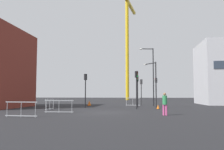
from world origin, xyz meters
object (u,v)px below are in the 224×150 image
Objects in this scene: streetlamp_short at (154,79)px; traffic_light_corner at (141,88)px; traffic_light_island at (137,83)px; construction_crane at (127,34)px; traffic_light_near at (138,86)px; traffic_cone_striped at (158,107)px; streetlamp_tall at (152,72)px; traffic_cone_orange at (89,103)px; traffic_light_far at (156,87)px; pedestrian_walking at (165,102)px; traffic_light_verge at (85,85)px.

streetlamp_short is 1.44× the size of traffic_light_corner.
streetlamp_short reaches higher than traffic_light_island.
construction_crane is 7.27× the size of traffic_light_near.
traffic_cone_striped is (1.69, -8.78, -2.30)m from traffic_light_corner.
streetlamp_tall is at bearing 90.77° from streetlamp_short.
traffic_light_corner reaches higher than traffic_cone_striped.
traffic_light_near is 4.31m from traffic_cone_striped.
streetlamp_tall is 11.21× the size of traffic_cone_orange.
traffic_light_island is 1.09× the size of traffic_light_corner.
streetlamp_short is 1.32× the size of traffic_light_island.
traffic_light_corner is at bearing 102.55° from streetlamp_short.
traffic_light_far is 16.54m from pedestrian_walking.
streetlamp_short is 3.42m from traffic_light_island.
traffic_light_corner is at bearing 49.61° from traffic_light_verge.
streetlamp_tall is at bearing -62.06° from traffic_light_corner.
streetlamp_short reaches higher than traffic_cone_orange.
streetlamp_tall is at bearing 32.46° from traffic_light_verge.
streetlamp_short is 3.89m from traffic_cone_striped.
traffic_light_far is (5.52, -29.07, -15.31)m from construction_crane.
streetlamp_short is 10.17m from pedestrian_walking.
streetlamp_tall is 4.03m from streetlamp_short.
pedestrian_walking reaches higher than traffic_cone_orange.
traffic_cone_orange is at bearing 156.16° from streetlamp_short.
traffic_light_far is (0.75, 2.71, -1.92)m from streetlamp_tall.
traffic_light_near is 8.38× the size of traffic_cone_striped.
traffic_light_far is at bearing 83.90° from streetlamp_short.
pedestrian_walking is (5.02, -45.52, -16.94)m from construction_crane.
construction_crane is 6.84× the size of traffic_light_island.
traffic_light_near is 2.24× the size of pedestrian_walking.
traffic_cone_striped is (0.31, -6.16, -4.34)m from streetlamp_tall.
traffic_light_near is 1.03× the size of traffic_light_corner.
traffic_light_verge is at bearing -83.35° from traffic_cone_orange.
streetlamp_short is 9.75m from traffic_cone_orange.
streetlamp_tall reaches higher than traffic_light_verge.
traffic_light_corner reaches higher than pedestrian_walking.
traffic_light_verge is (-7.91, -1.16, -0.68)m from streetlamp_short.
traffic_cone_striped is (2.18, -2.87, -2.37)m from traffic_light_near.
traffic_light_near is 0.94× the size of traffic_light_island.
traffic_light_far is 2.14m from traffic_light_corner.
traffic_light_far is at bearing 2.58° from traffic_light_corner.
construction_crane is 39.95m from traffic_light_verge.
construction_crane is at bearing 100.75° from traffic_light_far.
traffic_light_far is at bearing -79.25° from construction_crane.
traffic_light_far is (0.70, 6.55, -0.70)m from streetlamp_short.
streetlamp_tall is at bearing 73.51° from traffic_light_island.
traffic_light_near is at bearing 127.14° from traffic_cone_striped.
traffic_light_far is 9.21m from traffic_cone_striped.
streetlamp_tall is at bearing 0.64° from traffic_cone_orange.
traffic_light_island is 9.47m from traffic_cone_orange.
traffic_cone_striped is (8.17, -1.16, -2.43)m from traffic_light_verge.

